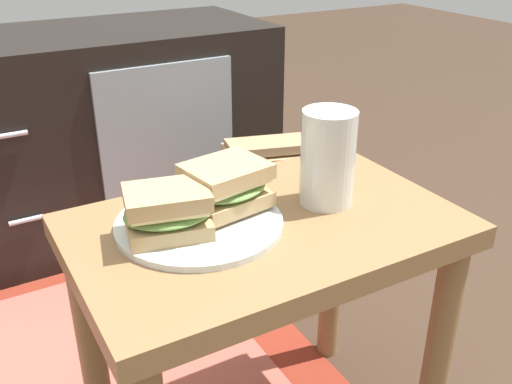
{
  "coord_description": "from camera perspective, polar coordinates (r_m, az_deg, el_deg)",
  "views": [
    {
      "loc": [
        -0.38,
        -0.64,
        0.87
      ],
      "look_at": [
        -0.02,
        0.0,
        0.51
      ],
      "focal_mm": 40.81,
      "sensor_mm": 36.0,
      "label": 1
    }
  ],
  "objects": [
    {
      "name": "plate",
      "position": [
        0.83,
        -5.59,
        -3.09
      ],
      "size": [
        0.24,
        0.24,
        0.01
      ],
      "primitive_type": "cylinder",
      "color": "silver",
      "rests_on": "side_table"
    },
    {
      "name": "side_table",
      "position": [
        0.9,
        0.87,
        -7.9
      ],
      "size": [
        0.56,
        0.36,
        0.46
      ],
      "color": "olive",
      "rests_on": "ground"
    },
    {
      "name": "paper_bag",
      "position": [
        1.44,
        1.5,
        -2.22
      ],
      "size": [
        0.25,
        0.19,
        0.39
      ],
      "color": "tan",
      "rests_on": "ground"
    },
    {
      "name": "area_rug",
      "position": [
        1.33,
        -22.55,
        -16.84
      ],
      "size": [
        1.18,
        0.73,
        0.01
      ],
      "color": "maroon",
      "rests_on": "ground"
    },
    {
      "name": "sandwich_back",
      "position": [
        0.84,
        -2.95,
        0.66
      ],
      "size": [
        0.14,
        0.12,
        0.07
      ],
      "color": "tan",
      "rests_on": "plate"
    },
    {
      "name": "tv_cabinet",
      "position": [
        1.73,
        -14.92,
        5.61
      ],
      "size": [
        0.96,
        0.46,
        0.58
      ],
      "color": "black",
      "rests_on": "ground"
    },
    {
      "name": "sandwich_front",
      "position": [
        0.79,
        -8.66,
        -1.93
      ],
      "size": [
        0.14,
        0.11,
        0.07
      ],
      "color": "tan",
      "rests_on": "plate"
    },
    {
      "name": "beer_glass",
      "position": [
        0.88,
        7.05,
        3.29
      ],
      "size": [
        0.08,
        0.08,
        0.15
      ],
      "color": "silver",
      "rests_on": "side_table"
    }
  ]
}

